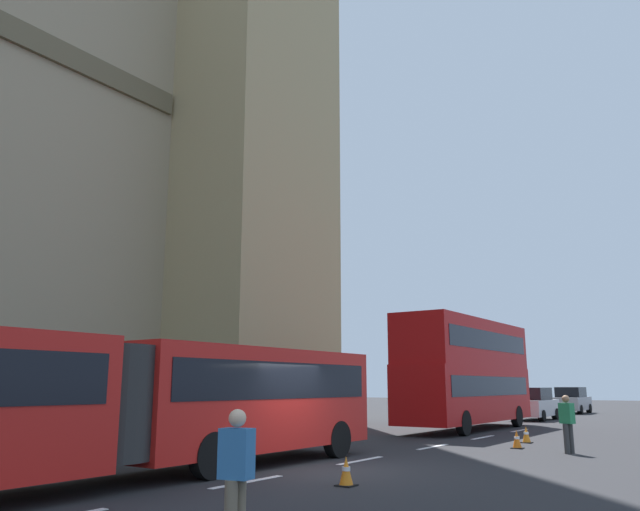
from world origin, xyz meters
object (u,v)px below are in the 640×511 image
object	(u,v)px
double_decker_bus	(466,369)
sedan_trailing	(572,400)
traffic_cone_east	(526,435)
pedestrian_by_kerb	(567,422)
articulated_bus	(99,397)
traffic_cone_middle	(517,439)
pedestrian_near_cones	(236,475)
sedan_lead	(534,404)
traffic_cone_west	(346,471)

from	to	relation	value
double_decker_bus	sedan_trailing	size ratio (longest dim) A/B	2.42
traffic_cone_east	pedestrian_by_kerb	xyz separation A→B (m)	(-2.82, -2.10, 0.63)
articulated_bus	sedan_trailing	xyz separation A→B (m)	(40.39, 0.22, -0.83)
double_decker_bus	traffic_cone_middle	bearing A→B (deg)	-148.50
traffic_cone_east	double_decker_bus	bearing A→B (deg)	38.86
traffic_cone_east	pedestrian_near_cones	bearing A→B (deg)	-174.76
articulated_bus	pedestrian_by_kerb	bearing A→B (deg)	-27.49
sedan_lead	traffic_cone_east	bearing A→B (deg)	-165.10
double_decker_bus	pedestrian_by_kerb	distance (m)	10.20
double_decker_bus	sedan_trailing	world-z (taller)	double_decker_bus
pedestrian_by_kerb	traffic_cone_east	bearing A→B (deg)	36.67
traffic_cone_west	traffic_cone_middle	xyz separation A→B (m)	(9.54, -0.46, 0.00)
sedan_lead	sedan_trailing	world-z (taller)	same
traffic_cone_middle	traffic_cone_east	xyz separation A→B (m)	(2.16, 0.34, 0.00)
sedan_lead	pedestrian_near_cones	size ratio (longest dim) A/B	2.60
traffic_cone_east	pedestrian_by_kerb	bearing A→B (deg)	-143.33
double_decker_bus	traffic_cone_west	distance (m)	17.42
traffic_cone_east	sedan_lead	bearing A→B (deg)	14.90
traffic_cone_middle	double_decker_bus	bearing A→B (deg)	31.50
sedan_trailing	pedestrian_near_cones	distance (m)	42.92
pedestrian_by_kerb	sedan_lead	bearing A→B (deg)	18.87
traffic_cone_west	traffic_cone_east	size ratio (longest dim) A/B	1.00
sedan_trailing	sedan_lead	bearing A→B (deg)	-178.29
articulated_bus	pedestrian_by_kerb	xyz separation A→B (m)	(11.90, -6.19, -0.83)
traffic_cone_middle	sedan_trailing	bearing A→B (deg)	9.50
pedestrian_near_cones	traffic_cone_east	bearing A→B (deg)	5.24
double_decker_bus	traffic_cone_west	bearing A→B (deg)	-166.65
pedestrian_by_kerb	traffic_cone_middle	bearing A→B (deg)	69.42
sedan_lead	pedestrian_by_kerb	size ratio (longest dim) A/B	2.60
pedestrian_near_cones	pedestrian_by_kerb	xyz separation A→B (m)	(14.03, -0.55, 0.00)
pedestrian_near_cones	sedan_lead	bearing A→B (deg)	9.87
articulated_bus	sedan_trailing	size ratio (longest dim) A/B	3.89
traffic_cone_middle	traffic_cone_east	size ratio (longest dim) A/B	1.00
double_decker_bus	pedestrian_near_cones	distance (m)	22.72
sedan_trailing	traffic_cone_east	world-z (taller)	sedan_trailing
articulated_bus	traffic_cone_middle	world-z (taller)	articulated_bus
double_decker_bus	pedestrian_near_cones	bearing A→B (deg)	-165.57
traffic_cone_west	traffic_cone_east	xyz separation A→B (m)	(11.70, -0.11, 0.00)
sedan_trailing	pedestrian_by_kerb	distance (m)	29.20
articulated_bus	double_decker_bus	distance (m)	19.83
double_decker_bus	traffic_cone_middle	xyz separation A→B (m)	(-7.24, -4.44, -2.43)
traffic_cone_middle	pedestrian_near_cones	distance (m)	14.75
traffic_cone_east	pedestrian_by_kerb	size ratio (longest dim) A/B	0.34
traffic_cone_east	pedestrian_near_cones	size ratio (longest dim) A/B	0.34
articulated_bus	traffic_cone_west	xyz separation A→B (m)	(3.02, -3.98, -1.46)
articulated_bus	double_decker_bus	bearing A→B (deg)	0.01
double_decker_bus	traffic_cone_middle	distance (m)	8.84
pedestrian_by_kerb	sedan_trailing	bearing A→B (deg)	12.68
traffic_cone_west	pedestrian_near_cones	world-z (taller)	pedestrian_near_cones
traffic_cone_east	articulated_bus	bearing A→B (deg)	164.46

